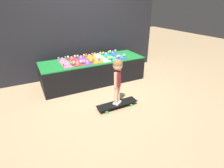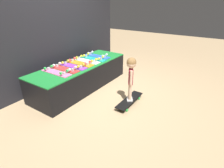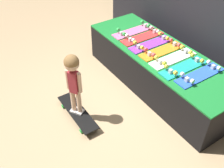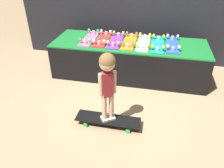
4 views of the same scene
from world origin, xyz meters
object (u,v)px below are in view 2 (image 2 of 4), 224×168
object	(u,v)px
skateboard_blue_on_rack	(97,56)
skateboard_on_floor	(130,100)
skateboard_orange_on_rack	(80,63)
skateboard_purple_on_rack	(73,66)
skateboard_red_on_rack	(65,69)
skateboard_white_on_rack	(86,60)
child	(131,71)
skateboard_teal_on_rack	(93,58)
skateboard_pink_on_rack	(56,72)

from	to	relation	value
skateboard_blue_on_rack	skateboard_on_floor	xyz separation A→B (m)	(-0.69, -1.29, -0.50)
skateboard_orange_on_rack	skateboard_purple_on_rack	bearing A→B (deg)	-177.27
skateboard_purple_on_rack	skateboard_red_on_rack	bearing A→B (deg)	174.93
skateboard_white_on_rack	skateboard_blue_on_rack	size ratio (longest dim) A/B	1.00
skateboard_white_on_rack	child	size ratio (longest dim) A/B	0.81
skateboard_purple_on_rack	child	distance (m)	1.28
skateboard_blue_on_rack	skateboard_on_floor	bearing A→B (deg)	-118.25
skateboard_purple_on_rack	skateboard_teal_on_rack	size ratio (longest dim) A/B	1.00
skateboard_orange_on_rack	skateboard_red_on_rack	bearing A→B (deg)	178.82
skateboard_on_floor	skateboard_blue_on_rack	bearing A→B (deg)	61.75
skateboard_red_on_rack	skateboard_pink_on_rack	bearing A→B (deg)	-179.19
skateboard_orange_on_rack	skateboard_on_floor	size ratio (longest dim) A/B	0.88
child	skateboard_on_floor	bearing A→B (deg)	0.00
skateboard_red_on_rack	skateboard_purple_on_rack	world-z (taller)	same
skateboard_on_floor	child	bearing A→B (deg)	0.00
skateboard_white_on_rack	skateboard_on_floor	xyz separation A→B (m)	(-0.27, -1.27, -0.50)
skateboard_red_on_rack	skateboard_teal_on_rack	size ratio (longest dim) A/B	1.00
skateboard_white_on_rack	skateboard_teal_on_rack	bearing A→B (deg)	-7.28
skateboard_pink_on_rack	skateboard_white_on_rack	distance (m)	0.86
skateboard_orange_on_rack	skateboard_blue_on_rack	bearing A→B (deg)	1.17
skateboard_teal_on_rack	skateboard_purple_on_rack	bearing A→B (deg)	177.82
skateboard_teal_on_rack	child	bearing A→B (deg)	-111.12
skateboard_teal_on_rack	child	size ratio (longest dim) A/B	0.81
skateboard_red_on_rack	child	xyz separation A→B (m)	(0.37, -1.29, 0.10)
skateboard_white_on_rack	skateboard_teal_on_rack	distance (m)	0.22
skateboard_orange_on_rack	child	world-z (taller)	child
skateboard_pink_on_rack	skateboard_purple_on_rack	bearing A→B (deg)	-2.14
skateboard_pink_on_rack	skateboard_on_floor	size ratio (longest dim) A/B	0.88
skateboard_white_on_rack	skateboard_blue_on_rack	distance (m)	0.43
skateboard_purple_on_rack	skateboard_orange_on_rack	world-z (taller)	same
skateboard_teal_on_rack	skateboard_blue_on_rack	xyz separation A→B (m)	(0.21, 0.05, 0.00)
skateboard_blue_on_rack	skateboard_orange_on_rack	bearing A→B (deg)	-178.83
skateboard_orange_on_rack	skateboard_white_on_rack	world-z (taller)	same
skateboard_purple_on_rack	skateboard_blue_on_rack	xyz separation A→B (m)	(0.86, 0.02, 0.00)
skateboard_pink_on_rack	child	bearing A→B (deg)	-65.41
skateboard_purple_on_rack	child	bearing A→B (deg)	-82.79
skateboard_blue_on_rack	skateboard_pink_on_rack	bearing A→B (deg)	-179.67
skateboard_white_on_rack	child	bearing A→B (deg)	-101.85
skateboard_blue_on_rack	child	distance (m)	1.47
skateboard_purple_on_rack	skateboard_blue_on_rack	world-z (taller)	same
skateboard_purple_on_rack	child	size ratio (longest dim) A/B	0.81
skateboard_blue_on_rack	skateboard_on_floor	distance (m)	1.55
skateboard_orange_on_rack	skateboard_teal_on_rack	world-z (taller)	same
skateboard_teal_on_rack	skateboard_red_on_rack	bearing A→B (deg)	177.09
skateboard_pink_on_rack	skateboard_on_floor	xyz separation A→B (m)	(0.59, -1.29, -0.50)
child	skateboard_purple_on_rack	bearing A→B (deg)	64.59
skateboard_pink_on_rack	skateboard_purple_on_rack	distance (m)	0.43
skateboard_pink_on_rack	skateboard_purple_on_rack	xyz separation A→B (m)	(0.43, -0.02, 0.00)
skateboard_pink_on_rack	skateboard_white_on_rack	world-z (taller)	same
skateboard_orange_on_rack	skateboard_teal_on_rack	distance (m)	0.43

